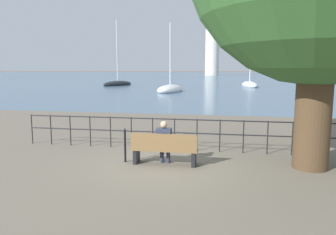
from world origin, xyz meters
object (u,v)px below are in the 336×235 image
(sailboat_4, at_px, (170,90))
(sailboat_3, at_px, (250,85))
(closed_umbrella, at_px, (125,143))
(park_bench, at_px, (164,150))
(sailboat_0, at_px, (118,84))
(harbor_lighthouse, at_px, (212,50))
(seated_person_left, at_px, (164,141))

(sailboat_4, bearing_deg, sailboat_3, 64.01)
(closed_umbrella, height_order, sailboat_3, sailboat_3)
(sailboat_3, distance_m, sailboat_4, 16.71)
(park_bench, distance_m, sailboat_0, 45.62)
(closed_umbrella, xyz_separation_m, sailboat_4, (-3.83, 29.00, -0.28))
(harbor_lighthouse, bearing_deg, sailboat_4, -89.63)
(seated_person_left, height_order, harbor_lighthouse, harbor_lighthouse)
(sailboat_3, bearing_deg, sailboat_4, -135.04)
(sailboat_3, relative_size, harbor_lighthouse, 0.53)
(park_bench, distance_m, sailboat_4, 29.51)
(park_bench, height_order, sailboat_3, sailboat_3)
(sailboat_4, bearing_deg, seated_person_left, -70.16)
(park_bench, distance_m, sailboat_3, 42.86)
(park_bench, bearing_deg, sailboat_4, 99.72)
(sailboat_4, bearing_deg, park_bench, -70.14)
(seated_person_left, relative_size, sailboat_3, 0.10)
(closed_umbrella, xyz_separation_m, sailboat_0, (-14.95, 42.60, -0.26))
(seated_person_left, relative_size, sailboat_4, 0.15)
(park_bench, relative_size, sailboat_3, 0.14)
(seated_person_left, height_order, sailboat_4, sailboat_4)
(sailboat_0, relative_size, sailboat_4, 1.31)
(park_bench, xyz_separation_m, sailboat_3, (4.87, 42.58, -0.11))
(closed_umbrella, bearing_deg, sailboat_3, 81.94)
(sailboat_3, distance_m, harbor_lighthouse, 97.80)
(sailboat_3, height_order, harbor_lighthouse, harbor_lighthouse)
(sailboat_4, distance_m, harbor_lighthouse, 110.66)
(seated_person_left, relative_size, sailboat_0, 0.11)
(sailboat_0, distance_m, harbor_lighthouse, 97.69)
(closed_umbrella, bearing_deg, seated_person_left, -0.00)
(seated_person_left, distance_m, sailboat_3, 42.79)
(sailboat_0, height_order, sailboat_3, sailboat_3)
(closed_umbrella, height_order, sailboat_0, sailboat_0)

